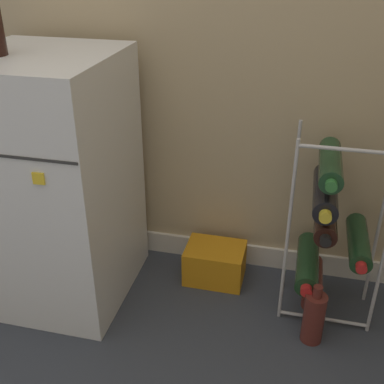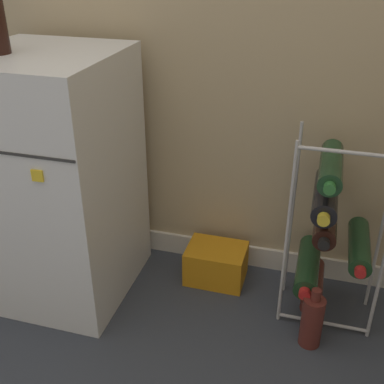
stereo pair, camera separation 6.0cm
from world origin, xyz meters
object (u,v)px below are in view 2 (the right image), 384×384
object	(u,v)px
wine_rack	(326,231)
soda_box	(216,263)
mini_fridge	(57,180)
loose_bottle_floor	(312,321)

from	to	relation	value
wine_rack	soda_box	bearing A→B (deg)	167.82
mini_fridge	soda_box	distance (m)	0.69
mini_fridge	soda_box	xyz separation A→B (m)	(0.55, 0.17, -0.38)
soda_box	wine_rack	bearing A→B (deg)	-12.18
mini_fridge	loose_bottle_floor	distance (m)	1.00
wine_rack	loose_bottle_floor	bearing A→B (deg)	-92.84
soda_box	loose_bottle_floor	xyz separation A→B (m)	(0.38, -0.25, 0.02)
wine_rack	soda_box	xyz separation A→B (m)	(-0.39, 0.08, -0.27)
mini_fridge	wine_rack	world-z (taller)	mini_fridge
soda_box	mini_fridge	bearing A→B (deg)	-162.27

